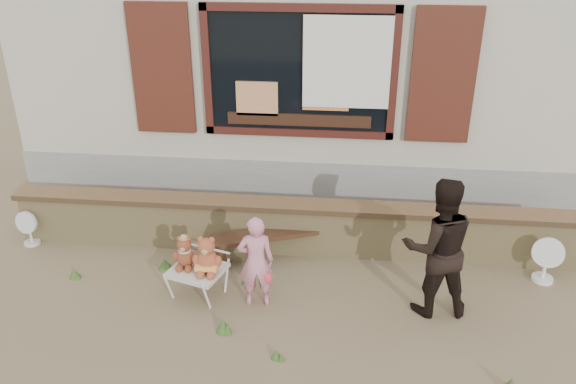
# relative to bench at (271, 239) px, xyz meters

# --- Properties ---
(ground) EXTENTS (80.00, 80.00, 0.00)m
(ground) POSITION_rel_bench_xyz_m (0.23, -0.77, -0.27)
(ground) COLOR brown
(ground) RESTS_ON ground
(shopfront) EXTENTS (8.04, 5.13, 4.00)m
(shopfront) POSITION_rel_bench_xyz_m (0.23, 3.72, 1.73)
(shopfront) COLOR #A29A83
(shopfront) RESTS_ON ground
(brick_wall) EXTENTS (7.10, 0.36, 0.67)m
(brick_wall) POSITION_rel_bench_xyz_m (0.23, 0.23, 0.07)
(brick_wall) COLOR tan
(brick_wall) RESTS_ON ground
(bench) EXTENTS (1.44, 0.83, 0.37)m
(bench) POSITION_rel_bench_xyz_m (0.00, 0.00, 0.00)
(bench) COLOR #351F12
(bench) RESTS_ON ground
(folding_chair) EXTENTS (0.68, 0.64, 0.34)m
(folding_chair) POSITION_rel_bench_xyz_m (-0.70, -0.86, 0.04)
(folding_chair) COLOR beige
(folding_chair) RESTS_ON ground
(teddy_bear_left) EXTENTS (0.34, 0.31, 0.38)m
(teddy_bear_left) POSITION_rel_bench_xyz_m (-0.83, -0.82, 0.27)
(teddy_bear_left) COLOR brown
(teddy_bear_left) RESTS_ON folding_chair
(teddy_bear_right) EXTENTS (0.39, 0.36, 0.44)m
(teddy_bear_right) POSITION_rel_bench_xyz_m (-0.56, -0.90, 0.30)
(teddy_bear_right) COLOR brown
(teddy_bear_right) RESTS_ON folding_chair
(child) EXTENTS (0.42, 0.31, 1.06)m
(child) POSITION_rel_bench_xyz_m (-0.03, -0.94, 0.26)
(child) COLOR pink
(child) RESTS_ON ground
(adult) EXTENTS (0.81, 0.67, 1.54)m
(adult) POSITION_rel_bench_xyz_m (1.85, -0.84, 0.50)
(adult) COLOR black
(adult) RESTS_ON ground
(fan_left) EXTENTS (0.31, 0.20, 0.48)m
(fan_left) POSITION_rel_bench_xyz_m (-3.14, 0.01, -0.03)
(fan_left) COLOR silver
(fan_left) RESTS_ON ground
(fan_right) EXTENTS (0.37, 0.24, 0.57)m
(fan_right) POSITION_rel_bench_xyz_m (3.22, -0.16, 0.02)
(fan_right) COLOR white
(fan_right) RESTS_ON ground
(grass_tufts) EXTENTS (4.79, 1.77, 0.16)m
(grass_tufts) POSITION_rel_bench_xyz_m (-0.14, -1.10, -0.20)
(grass_tufts) COLOR #395923
(grass_tufts) RESTS_ON ground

